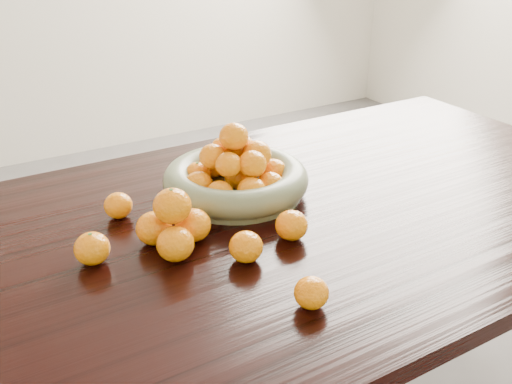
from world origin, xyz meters
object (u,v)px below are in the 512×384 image
dining_table (263,252)px  orange_pyramid (174,225)px  fruit_bowl (236,176)px  loose_orange_0 (92,249)px

dining_table → orange_pyramid: orange_pyramid is taller
fruit_bowl → loose_orange_0: bearing=-161.9°
dining_table → loose_orange_0: 0.39m
orange_pyramid → dining_table: bearing=3.7°
fruit_bowl → loose_orange_0: size_ratio=5.04×
dining_table → fruit_bowl: 0.19m
dining_table → orange_pyramid: size_ratio=13.20×
dining_table → fruit_bowl: fruit_bowl is taller
orange_pyramid → loose_orange_0: size_ratio=2.21×
dining_table → orange_pyramid: (-0.22, -0.01, 0.14)m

